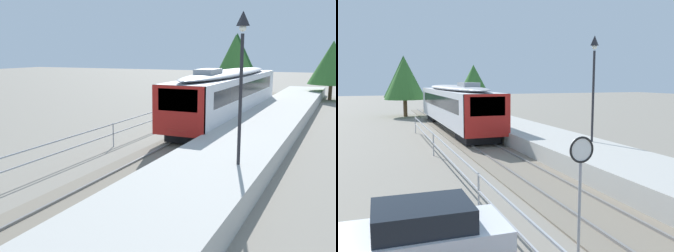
{
  "view_description": "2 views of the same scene",
  "coord_description": "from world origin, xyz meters",
  "views": [
    {
      "loc": [
        7.69,
        3.99,
        4.91
      ],
      "look_at": [
        0.4,
        19.79,
        1.6
      ],
      "focal_mm": 42.13,
      "sensor_mm": 36.0,
      "label": 1
    },
    {
      "loc": [
        -6.19,
        1.51,
        4.05
      ],
      "look_at": [
        0.4,
        19.79,
        1.6
      ],
      "focal_mm": 39.16,
      "sensor_mm": 36.0,
      "label": 2
    }
  ],
  "objects": [
    {
      "name": "commuter_train",
      "position": [
        0.0,
        30.83,
        2.14
      ],
      "size": [
        2.82,
        18.32,
        3.74
      ],
      "color": "silver",
      "rests_on": "track_rails"
    },
    {
      "name": "tree_behind_carpark",
      "position": [
        -2.95,
        43.2,
        4.23
      ],
      "size": [
        4.46,
        4.46,
        6.56
      ],
      "color": "brown",
      "rests_on": "ground"
    },
    {
      "name": "platform_lamp_mid_platform",
      "position": [
        4.26,
        17.48,
        4.62
      ],
      "size": [
        0.34,
        0.34,
        5.35
      ],
      "color": "#232328",
      "rests_on": "station_platform"
    },
    {
      "name": "tree_behind_station_far",
      "position": [
        -2.97,
        43.85,
        4.42
      ],
      "size": [
        4.46,
        4.46,
        6.72
      ],
      "color": "brown",
      "rests_on": "ground"
    },
    {
      "name": "station_platform",
      "position": [
        3.25,
        22.0,
        0.45
      ],
      "size": [
        3.9,
        60.0,
        0.9
      ],
      "primitive_type": "cube",
      "color": "#B7B5AD",
      "rests_on": "ground"
    },
    {
      "name": "track_rails",
      "position": [
        0.0,
        22.0,
        0.03
      ],
      "size": [
        3.2,
        60.0,
        0.14
      ],
      "color": "slate",
      "rests_on": "ground"
    },
    {
      "name": "tree_distant_left",
      "position": [
        5.93,
        47.42,
        3.78
      ],
      "size": [
        4.64,
        4.64,
        5.97
      ],
      "color": "brown",
      "rests_on": "ground"
    },
    {
      "name": "ground_plane",
      "position": [
        -3.0,
        22.0,
        0.0
      ],
      "size": [
        160.0,
        160.0,
        0.0
      ],
      "primitive_type": "plane",
      "color": "gray"
    }
  ]
}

